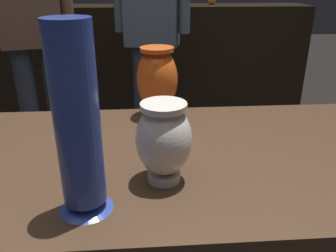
{
  "coord_description": "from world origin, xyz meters",
  "views": [
    {
      "loc": [
        -0.06,
        -0.76,
        1.2
      ],
      "look_at": [
        -0.01,
        -0.06,
        0.9
      ],
      "focal_mm": 36.96,
      "sensor_mm": 36.0,
      "label": 1
    }
  ],
  "objects_px": {
    "vase_left_accent": "(157,80)",
    "visitor_near_left": "(29,14)",
    "vase_centerpiece": "(164,140)",
    "vase_tall_behind": "(78,127)",
    "visitor_center_back": "(152,20)"
  },
  "relations": [
    {
      "from": "visitor_center_back",
      "to": "vase_left_accent",
      "type": "bearing_deg",
      "value": 102.94
    },
    {
      "from": "vase_tall_behind",
      "to": "visitor_center_back",
      "type": "distance_m",
      "value": 1.66
    },
    {
      "from": "vase_tall_behind",
      "to": "vase_centerpiece",
      "type": "bearing_deg",
      "value": 30.26
    },
    {
      "from": "vase_left_accent",
      "to": "visitor_near_left",
      "type": "height_order",
      "value": "visitor_near_left"
    },
    {
      "from": "vase_tall_behind",
      "to": "vase_left_accent",
      "type": "height_order",
      "value": "vase_tall_behind"
    },
    {
      "from": "visitor_near_left",
      "to": "visitor_center_back",
      "type": "bearing_deg",
      "value": -177.47
    },
    {
      "from": "visitor_near_left",
      "to": "visitor_center_back",
      "type": "relative_size",
      "value": 1.05
    },
    {
      "from": "vase_tall_behind",
      "to": "visitor_near_left",
      "type": "relative_size",
      "value": 0.2
    },
    {
      "from": "vase_left_accent",
      "to": "visitor_center_back",
      "type": "xyz_separation_m",
      "value": [
        0.02,
        1.18,
        0.04
      ]
    },
    {
      "from": "vase_left_accent",
      "to": "visitor_near_left",
      "type": "xyz_separation_m",
      "value": [
        -0.64,
        0.97,
        0.1
      ]
    },
    {
      "from": "vase_centerpiece",
      "to": "vase_left_accent",
      "type": "bearing_deg",
      "value": 89.43
    },
    {
      "from": "visitor_near_left",
      "to": "vase_centerpiece",
      "type": "bearing_deg",
      "value": 100.03
    },
    {
      "from": "vase_centerpiece",
      "to": "vase_tall_behind",
      "type": "height_order",
      "value": "vase_tall_behind"
    },
    {
      "from": "vase_tall_behind",
      "to": "visitor_center_back",
      "type": "bearing_deg",
      "value": 83.93
    },
    {
      "from": "vase_centerpiece",
      "to": "vase_left_accent",
      "type": "relative_size",
      "value": 0.82
    }
  ]
}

